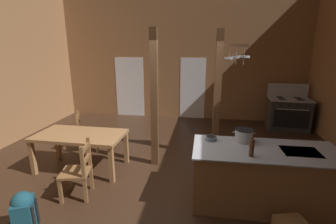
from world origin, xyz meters
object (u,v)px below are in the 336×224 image
(backpack, at_px, (24,212))
(bottle_tall_on_counter, at_px, (252,147))
(stove_range, at_px, (288,113))
(ladderback_chair_by_post, at_px, (85,133))
(mixing_bowl_on_counter, at_px, (211,138))
(kitchen_island, at_px, (263,177))
(dining_table, at_px, (80,138))
(ladderback_chair_near_window, at_px, (79,171))
(stockpot_on_counter, at_px, (244,135))

(backpack, distance_m, bottle_tall_on_counter, 3.13)
(stove_range, height_order, ladderback_chair_by_post, stove_range)
(bottle_tall_on_counter, bearing_deg, ladderback_chair_by_post, 152.99)
(mixing_bowl_on_counter, bearing_deg, backpack, -150.03)
(kitchen_island, distance_m, ladderback_chair_by_post, 3.93)
(stove_range, xyz_separation_m, dining_table, (-4.85, -3.21, 0.17))
(ladderback_chair_near_window, bearing_deg, dining_table, 115.55)
(ladderback_chair_near_window, xyz_separation_m, mixing_bowl_on_counter, (2.09, 0.50, 0.49))
(dining_table, height_order, bottle_tall_on_counter, bottle_tall_on_counter)
(ladderback_chair_by_post, bearing_deg, kitchen_island, -21.69)
(ladderback_chair_near_window, bearing_deg, mixing_bowl_on_counter, 13.55)
(backpack, bearing_deg, stove_range, 46.38)
(backpack, distance_m, stockpot_on_counter, 3.30)
(dining_table, distance_m, ladderback_chair_by_post, 0.91)
(ladderback_chair_near_window, height_order, ladderback_chair_by_post, same)
(stove_range, height_order, stockpot_on_counter, stove_range)
(stockpot_on_counter, bearing_deg, ladderback_chair_by_post, 160.73)
(kitchen_island, distance_m, dining_table, 3.38)
(ladderback_chair_near_window, xyz_separation_m, bottle_tall_on_counter, (2.63, -0.02, 0.59))
(kitchen_island, relative_size, stove_range, 1.64)
(dining_table, bearing_deg, bottle_tall_on_counter, -16.43)
(ladderback_chair_by_post, distance_m, bottle_tall_on_counter, 3.84)
(ladderback_chair_by_post, xyz_separation_m, mixing_bowl_on_counter, (2.84, -1.20, 0.49))
(stove_range, height_order, dining_table, stove_range)
(kitchen_island, height_order, dining_table, kitchen_island)
(dining_table, relative_size, ladderback_chair_by_post, 1.81)
(stove_range, xyz_separation_m, stockpot_on_counter, (-1.83, -3.56, 0.53))
(bottle_tall_on_counter, bearing_deg, dining_table, 163.57)
(dining_table, xyz_separation_m, stockpot_on_counter, (3.03, -0.35, 0.36))
(ladderback_chair_near_window, xyz_separation_m, stockpot_on_counter, (2.61, 0.53, 0.56))
(backpack, bearing_deg, stockpot_on_counter, 25.78)
(stove_range, bearing_deg, ladderback_chair_near_window, -137.28)
(stockpot_on_counter, distance_m, mixing_bowl_on_counter, 0.53)
(ladderback_chair_near_window, relative_size, mixing_bowl_on_counter, 5.02)
(kitchen_island, bearing_deg, mixing_bowl_on_counter, 162.92)
(ladderback_chair_by_post, distance_m, mixing_bowl_on_counter, 3.12)
(stove_range, relative_size, bottle_tall_on_counter, 4.06)
(mixing_bowl_on_counter, xyz_separation_m, bottle_tall_on_counter, (0.54, -0.52, 0.10))
(stove_range, distance_m, bottle_tall_on_counter, 4.53)
(mixing_bowl_on_counter, relative_size, bottle_tall_on_counter, 0.58)
(backpack, bearing_deg, bottle_tall_on_counter, 16.30)
(stockpot_on_counter, xyz_separation_m, bottle_tall_on_counter, (0.02, -0.55, 0.03))
(kitchen_island, height_order, ladderback_chair_by_post, ladderback_chair_by_post)
(dining_table, bearing_deg, stove_range, 33.50)
(kitchen_island, distance_m, ladderback_chair_near_window, 2.91)
(kitchen_island, bearing_deg, dining_table, 169.29)
(ladderback_chair_near_window, bearing_deg, stove_range, 42.72)
(stove_range, distance_m, stockpot_on_counter, 4.04)
(dining_table, height_order, stockpot_on_counter, stockpot_on_counter)
(mixing_bowl_on_counter, bearing_deg, stove_range, 56.83)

